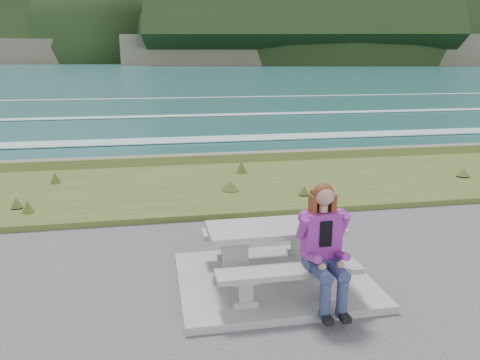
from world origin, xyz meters
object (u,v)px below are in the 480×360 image
(bench_landward, at_px, (289,276))
(picnic_table, at_px, (275,237))
(seated_woman, at_px, (325,263))
(bench_seaward, at_px, (263,235))

(bench_landward, bearing_deg, picnic_table, 90.00)
(picnic_table, height_order, seated_woman, seated_woman)
(bench_seaward, bearing_deg, seated_woman, -75.41)
(bench_seaward, height_order, seated_woman, seated_woman)
(bench_landward, relative_size, bench_seaward, 1.00)
(bench_landward, relative_size, seated_woman, 1.20)
(bench_landward, xyz_separation_m, seated_woman, (0.40, -0.14, 0.20))
(picnic_table, relative_size, bench_seaward, 1.00)
(picnic_table, relative_size, seated_woman, 1.20)
(seated_woman, bearing_deg, bench_landward, 158.79)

